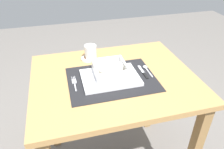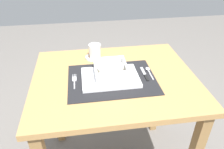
{
  "view_description": "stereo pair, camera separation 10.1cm",
  "coord_description": "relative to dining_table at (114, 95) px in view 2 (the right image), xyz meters",
  "views": [
    {
      "loc": [
        -0.25,
        -0.91,
        1.38
      ],
      "look_at": [
        -0.02,
        -0.03,
        0.78
      ],
      "focal_mm": 34.85,
      "sensor_mm": 36.0,
      "label": 1
    },
    {
      "loc": [
        -0.15,
        -0.94,
        1.38
      ],
      "look_at": [
        -0.02,
        -0.03,
        0.78
      ],
      "focal_mm": 34.85,
      "sensor_mm": 36.0,
      "label": 2
    }
  ],
  "objects": [
    {
      "name": "fork",
      "position": [
        -0.21,
        -0.01,
        0.13
      ],
      "size": [
        0.02,
        0.13,
        0.0
      ],
      "rotation": [
        0.0,
        0.0,
        -0.02
      ],
      "color": "silver",
      "rests_on": "placemat"
    },
    {
      "name": "serving_plate",
      "position": [
        -0.03,
        -0.02,
        0.14
      ],
      "size": [
        0.29,
        0.21,
        0.02
      ],
      "primitive_type": "cube",
      "color": "white",
      "rests_on": "placemat"
    },
    {
      "name": "spoon",
      "position": [
        0.19,
        0.02,
        0.13
      ],
      "size": [
        0.02,
        0.12,
        0.01
      ],
      "rotation": [
        0.0,
        0.0,
        0.08
      ],
      "color": "silver",
      "rests_on": "placemat"
    },
    {
      "name": "drinking_glass",
      "position": [
        -0.08,
        0.21,
        0.16
      ],
      "size": [
        0.07,
        0.07,
        0.09
      ],
      "color": "white",
      "rests_on": "dining_table"
    },
    {
      "name": "dining_table",
      "position": [
        0.0,
        0.0,
        0.0
      ],
      "size": [
        0.85,
        0.69,
        0.75
      ],
      "color": "#B2844C",
      "rests_on": "ground"
    },
    {
      "name": "porridge_bowl",
      "position": [
        -0.02,
        -0.0,
        0.17
      ],
      "size": [
        0.16,
        0.16,
        0.06
      ],
      "color": "white",
      "rests_on": "serving_plate"
    },
    {
      "name": "placemat",
      "position": [
        -0.02,
        -0.03,
        0.13
      ],
      "size": [
        0.45,
        0.33,
        0.0
      ],
      "primitive_type": "cube",
      "color": "black",
      "rests_on": "dining_table"
    },
    {
      "name": "butter_knife",
      "position": [
        0.16,
        -0.02,
        0.13
      ],
      "size": [
        0.01,
        0.13,
        0.01
      ],
      "rotation": [
        0.0,
        0.0,
        0.02
      ],
      "color": "black",
      "rests_on": "placemat"
    },
    {
      "name": "condiment_saucer",
      "position": [
        -0.1,
        0.21,
        0.14
      ],
      "size": [
        0.08,
        0.08,
        0.04
      ],
      "color": "white",
      "rests_on": "dining_table"
    }
  ]
}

